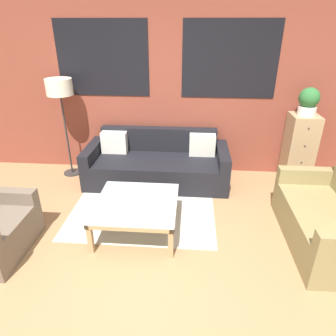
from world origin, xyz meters
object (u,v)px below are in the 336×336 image
drawer_cabinet (299,149)px  potted_plant (309,101)px  floor_lamp (60,92)px  settee_vintage (332,221)px  coffee_table (137,206)px  couch_dark (157,164)px

drawer_cabinet → potted_plant: (-0.00, 0.00, 0.74)m
floor_lamp → drawer_cabinet: 3.74m
floor_lamp → potted_plant: bearing=1.0°
floor_lamp → drawer_cabinet: bearing=1.0°
settee_vintage → potted_plant: (0.07, 1.56, 0.96)m
coffee_table → floor_lamp: size_ratio=0.61×
couch_dark → floor_lamp: bearing=174.8°
coffee_table → couch_dark: bearing=85.6°
couch_dark → coffee_table: couch_dark is taller
drawer_cabinet → coffee_table: bearing=-146.9°
settee_vintage → drawer_cabinet: drawer_cabinet is taller
coffee_table → drawer_cabinet: (2.28, 1.49, 0.20)m
couch_dark → floor_lamp: 1.82m
coffee_table → floor_lamp: 2.22m
coffee_table → potted_plant: bearing=33.1°
settee_vintage → drawer_cabinet: (0.07, 1.56, 0.22)m
coffee_table → floor_lamp: bearing=133.7°
coffee_table → drawer_cabinet: drawer_cabinet is taller
settee_vintage → floor_lamp: floor_lamp is taller
couch_dark → potted_plant: potted_plant is taller
floor_lamp → potted_plant: 3.65m
couch_dark → coffee_table: (-0.10, -1.29, 0.06)m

